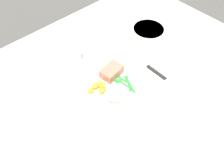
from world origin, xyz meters
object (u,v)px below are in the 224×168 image
salad_bowl (148,33)px  napkin (27,119)px  fork (70,119)px  knife (146,65)px  water_glass (73,56)px  dinner_plate (112,87)px  meat_portion (112,72)px

salad_bowl → napkin: salad_bowl is taller
fork → napkin: (-10.05, 9.07, 0.51)cm
salad_bowl → napkin: size_ratio=1.29×
knife → water_glass: water_glass is taller
dinner_plate → knife: bearing=-1.0°
dinner_plate → meat_portion: bearing=49.4°
fork → salad_bowl: bearing=9.9°
fork → napkin: bearing=136.1°
meat_portion → napkin: 31.57cm
knife → napkin: napkin is taller
salad_bowl → napkin: 56.35cm
dinner_plate → water_glass: water_glass is taller
salad_bowl → water_glass: bearing=162.7°
dinner_plate → water_glass: size_ratio=2.80×
fork → salad_bowl: 47.34cm
fork → knife: size_ratio=0.81×
water_glass → napkin: size_ratio=0.76×
meat_portion → knife: 14.62cm
water_glass → napkin: water_glass is taller
dinner_plate → salad_bowl: (28.46, 9.42, 2.26)cm
meat_portion → water_glass: bearing=110.0°
knife → napkin: bearing=169.3°
fork → knife: 34.71cm
fork → napkin: napkin is taller
knife → salad_bowl: 15.35cm
knife → water_glass: 27.49cm
dinner_plate → napkin: bearing=162.4°
meat_portion → water_glass: water_glass is taller
water_glass → salad_bowl: size_ratio=0.59×
napkin → fork: bearing=-42.1°
dinner_plate → water_glass: bearing=97.0°
napkin → salad_bowl: bearing=0.6°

